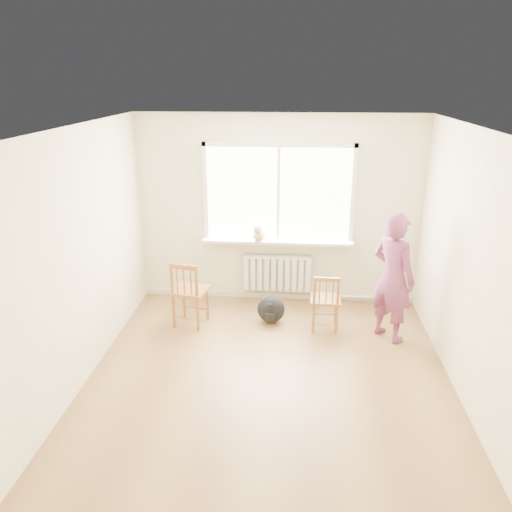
% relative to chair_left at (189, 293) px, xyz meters
% --- Properties ---
extents(floor, '(4.50, 4.50, 0.00)m').
position_rel_chair_left_xyz_m(floor, '(1.13, -1.28, -0.46)').
color(floor, olive).
rests_on(floor, ground).
extents(ceiling, '(4.50, 4.50, 0.00)m').
position_rel_chair_left_xyz_m(ceiling, '(1.13, -1.28, 2.24)').
color(ceiling, white).
rests_on(ceiling, back_wall).
extents(back_wall, '(4.00, 0.01, 2.70)m').
position_rel_chair_left_xyz_m(back_wall, '(1.13, 0.97, 0.89)').
color(back_wall, beige).
rests_on(back_wall, ground).
extents(window, '(2.12, 0.05, 1.42)m').
position_rel_chair_left_xyz_m(window, '(1.13, 0.95, 1.20)').
color(window, white).
rests_on(window, back_wall).
extents(windowsill, '(2.15, 0.22, 0.04)m').
position_rel_chair_left_xyz_m(windowsill, '(1.13, 0.86, 0.47)').
color(windowsill, white).
rests_on(windowsill, back_wall).
extents(radiator, '(1.00, 0.12, 0.55)m').
position_rel_chair_left_xyz_m(radiator, '(1.13, 0.88, -0.02)').
color(radiator, white).
rests_on(radiator, back_wall).
extents(heating_pipe, '(1.40, 0.04, 0.04)m').
position_rel_chair_left_xyz_m(heating_pipe, '(2.38, 0.91, -0.38)').
color(heating_pipe, silver).
rests_on(heating_pipe, back_wall).
extents(baseboard, '(4.00, 0.03, 0.08)m').
position_rel_chair_left_xyz_m(baseboard, '(1.13, 0.96, -0.42)').
color(baseboard, beige).
rests_on(baseboard, ground).
extents(chair_left, '(0.52, 0.51, 0.91)m').
position_rel_chair_left_xyz_m(chair_left, '(0.00, 0.00, 0.00)').
color(chair_left, '#965D2B').
rests_on(chair_left, floor).
extents(chair_right, '(0.40, 0.38, 0.78)m').
position_rel_chair_left_xyz_m(chair_right, '(1.79, 0.02, -0.06)').
color(chair_right, '#965D2B').
rests_on(chair_right, floor).
extents(person, '(0.69, 0.71, 1.64)m').
position_rel_chair_left_xyz_m(person, '(2.59, -0.12, 0.36)').
color(person, '#C94372').
rests_on(person, floor).
extents(cat, '(0.21, 0.44, 0.30)m').
position_rel_chair_left_xyz_m(cat, '(0.87, 0.77, 0.61)').
color(cat, beige).
rests_on(cat, windowsill).
extents(backpack, '(0.45, 0.39, 0.37)m').
position_rel_chair_left_xyz_m(backpack, '(1.08, 0.17, -0.27)').
color(backpack, black).
rests_on(backpack, floor).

